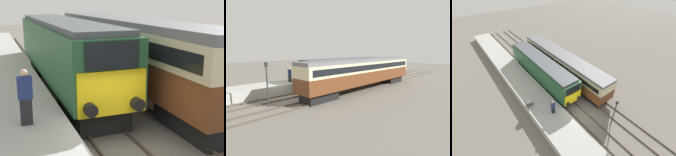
{
  "view_description": "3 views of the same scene",
  "coord_description": "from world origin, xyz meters",
  "views": [
    {
      "loc": [
        -3.69,
        -7.84,
        4.81
      ],
      "look_at": [
        0.0,
        1.64,
        2.3
      ],
      "focal_mm": 50.0,
      "sensor_mm": 36.0,
      "label": 1
    },
    {
      "loc": [
        16.53,
        -9.36,
        5.02
      ],
      "look_at": [
        1.7,
        5.64,
        1.6
      ],
      "focal_mm": 28.0,
      "sensor_mm": 36.0,
      "label": 2
    },
    {
      "loc": [
        -8.82,
        -8.22,
        14.56
      ],
      "look_at": [
        1.7,
        5.64,
        1.6
      ],
      "focal_mm": 24.0,
      "sensor_mm": 36.0,
      "label": 3
    }
  ],
  "objects": [
    {
      "name": "person_on_platform",
      "position": [
        -2.85,
        1.68,
        1.93
      ],
      "size": [
        0.44,
        0.26,
        1.77
      ],
      "color": "black",
      "rests_on": "platform_left"
    },
    {
      "name": "signal_post",
      "position": [
        1.7,
        -3.11,
        2.35
      ],
      "size": [
        0.24,
        0.28,
        3.96
      ],
      "color": "#333333",
      "rests_on": "ground_plane"
    },
    {
      "name": "rails_far_track",
      "position": [
        3.4,
        5.0,
        0.07
      ],
      "size": [
        1.5,
        60.0,
        0.14
      ],
      "color": "#4C4238",
      "rests_on": "ground_plane"
    },
    {
      "name": "locomotive",
      "position": [
        0.0,
        9.12,
        2.16
      ],
      "size": [
        2.7,
        15.47,
        3.84
      ],
      "color": "black",
      "rests_on": "ground_plane"
    },
    {
      "name": "passenger_carriage",
      "position": [
        3.4,
        8.56,
        2.37
      ],
      "size": [
        2.75,
        18.88,
        3.89
      ],
      "color": "black",
      "rests_on": "ground_plane"
    },
    {
      "name": "ground_plane",
      "position": [
        0.0,
        0.0,
        0.0
      ],
      "size": [
        120.0,
        120.0,
        0.0
      ],
      "primitive_type": "plane",
      "color": "slate"
    },
    {
      "name": "platform_left",
      "position": [
        -3.3,
        8.0,
        0.52
      ],
      "size": [
        3.5,
        50.0,
        1.05
      ],
      "color": "#A8A8A3",
      "rests_on": "ground_plane"
    },
    {
      "name": "rails_near_track",
      "position": [
        0.0,
        5.0,
        0.07
      ],
      "size": [
        1.51,
        60.0,
        0.14
      ],
      "color": "#4C4238",
      "rests_on": "ground_plane"
    },
    {
      "name": "luggage_crate",
      "position": [
        -4.55,
        4.35,
        1.35
      ],
      "size": [
        0.7,
        0.56,
        0.6
      ],
      "color": "#4C4C51",
      "rests_on": "platform_left"
    }
  ]
}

